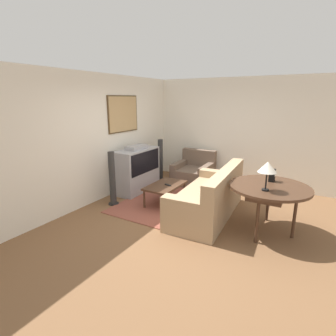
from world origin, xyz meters
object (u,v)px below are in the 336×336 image
coffee_table (165,187)px  console_table (270,190)px  mantel_clock (272,175)px  couch (209,199)px  speaker_tower_right (160,161)px  armchair (194,173)px  speaker_tower_left (112,180)px  tv (137,170)px  table_lamp (268,168)px

coffee_table → console_table: size_ratio=0.75×
mantel_clock → couch: bearing=97.8°
coffee_table → speaker_tower_right: 1.61m
couch → mantel_clock: mantel_clock is taller
armchair → coffee_table: bearing=-89.4°
mantel_clock → speaker_tower_right: bearing=68.0°
speaker_tower_left → tv: bearing=3.9°
couch → console_table: (-0.13, -1.08, 0.42)m
couch → armchair: couch is taller
tv → console_table: tv is taller
console_table → coffee_table: bearing=84.9°
tv → coffee_table: tv is taller
console_table → mantel_clock: bearing=5.1°
table_lamp → speaker_tower_left: 3.08m
table_lamp → speaker_tower_right: size_ratio=0.40×
coffee_table → speaker_tower_left: bearing=122.3°
coffee_table → couch: bearing=-93.3°
armchair → coffee_table: size_ratio=1.02×
coffee_table → console_table: console_table is taller
couch → speaker_tower_left: 2.03m
couch → speaker_tower_left: size_ratio=1.88×
speaker_tower_left → armchair: bearing=-21.3°
tv → table_lamp: table_lamp is taller
couch → speaker_tower_right: size_ratio=1.88×
couch → console_table: bearing=79.4°
tv → armchair: 1.57m
armchair → table_lamp: bearing=-45.9°
speaker_tower_right → table_lamp: bearing=-120.3°
coffee_table → mantel_clock: 2.15m
coffee_table → table_lamp: table_lamp is taller
tv → coffee_table: size_ratio=1.24×
speaker_tower_right → mantel_clock: bearing=-112.0°
tv → mantel_clock: (-0.27, -3.07, 0.39)m
couch → mantel_clock: size_ratio=10.41×
couch → speaker_tower_right: speaker_tower_right is taller
tv → console_table: bearing=-99.9°
tv → speaker_tower_left: speaker_tower_left is taller
armchair → speaker_tower_left: size_ratio=0.86×
speaker_tower_right → coffee_table: bearing=-144.4°
coffee_table → mantel_clock: bearing=-87.6°
couch → table_lamp: (-0.40, -1.05, 0.85)m
coffee_table → tv: bearing=70.4°
speaker_tower_right → speaker_tower_left: bearing=180.0°
tv → table_lamp: (-0.81, -3.07, 0.65)m
tv → coffee_table: (-0.36, -1.00, -0.15)m
speaker_tower_right → armchair: bearing=-70.5°
couch → speaker_tower_left: speaker_tower_left is taller
armchair → coffee_table: armchair is taller
tv → armchair: tv is taller
coffee_table → mantel_clock: size_ratio=4.68×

